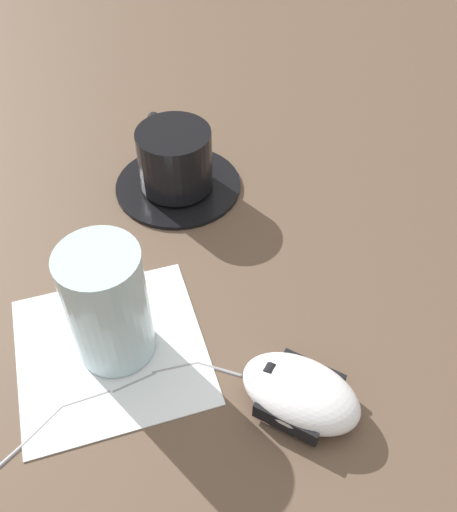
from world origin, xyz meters
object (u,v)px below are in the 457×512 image
Objects in this scene: saucer at (178,184)px; coffee_cup at (174,157)px; computer_mouse at (300,393)px; drinking_glass at (108,305)px.

saucer is 1.41× the size of coffee_cup.
computer_mouse is (0.15, -0.24, 0.01)m from saucer.
drinking_glass is (-0.01, -0.21, 0.05)m from saucer.
drinking_glass reaches higher than coffee_cup.
coffee_cup is at bearing 88.75° from drinking_glass.
saucer is 0.22m from drinking_glass.
coffee_cup is at bearing 122.25° from computer_mouse.
coffee_cup reaches higher than computer_mouse.
drinking_glass reaches higher than saucer.
computer_mouse reaches higher than saucer.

